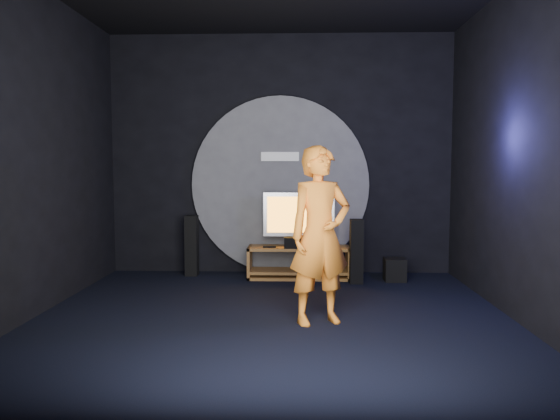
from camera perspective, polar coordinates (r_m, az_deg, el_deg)
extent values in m
plane|color=black|center=(5.80, -0.82, -11.26)|extent=(5.00, 5.00, 0.00)
cube|color=black|center=(8.07, 0.03, 5.81)|extent=(5.00, 0.04, 3.50)
cube|color=black|center=(3.08, -3.12, 7.57)|extent=(5.00, 0.04, 3.50)
cube|color=black|center=(6.22, -24.62, 5.71)|extent=(0.04, 5.00, 3.50)
cube|color=black|center=(6.00, 23.89, 5.78)|extent=(0.04, 5.00, 3.50)
cylinder|color=#515156|center=(8.02, 0.02, 2.60)|extent=(2.60, 0.08, 2.60)
cube|color=white|center=(7.96, 0.00, 5.60)|extent=(0.55, 0.03, 0.13)
cube|color=olive|center=(7.71, 1.97, -3.99)|extent=(1.43, 0.45, 0.04)
cube|color=olive|center=(7.76, 1.96, -6.40)|extent=(1.39, 0.42, 0.04)
cube|color=olive|center=(7.77, -3.19, -5.46)|extent=(0.04, 0.45, 0.45)
cube|color=olive|center=(7.77, 7.12, -5.48)|extent=(0.04, 0.45, 0.45)
cube|color=olive|center=(7.73, 1.96, -5.20)|extent=(0.03, 0.40, 0.29)
cube|color=olive|center=(7.78, 1.96, -6.98)|extent=(1.43, 0.45, 0.04)
cube|color=white|center=(7.77, 4.78, -6.07)|extent=(0.22, 0.16, 0.05)
cube|color=#ADAEB5|center=(7.77, 1.97, -3.62)|extent=(0.36, 0.22, 0.04)
cylinder|color=#ADAEB5|center=(7.76, 1.97, -3.11)|extent=(0.07, 0.07, 0.10)
cube|color=#ADAEB5|center=(7.72, 1.98, -0.47)|extent=(1.00, 0.06, 0.62)
cube|color=orange|center=(7.69, 1.98, -0.49)|extent=(0.89, 0.01, 0.51)
cube|color=black|center=(7.55, 1.97, -3.45)|extent=(0.40, 0.15, 0.15)
cube|color=black|center=(7.59, -1.10, -3.88)|extent=(0.18, 0.05, 0.02)
cube|color=black|center=(8.00, -9.21, -3.69)|extent=(0.17, 0.19, 0.87)
cube|color=black|center=(7.45, 7.99, -4.30)|extent=(0.17, 0.19, 0.87)
cube|color=black|center=(7.73, 11.90, -6.11)|extent=(0.29, 0.29, 0.32)
imported|color=orange|center=(5.48, 4.21, -2.64)|extent=(0.77, 0.65, 1.79)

